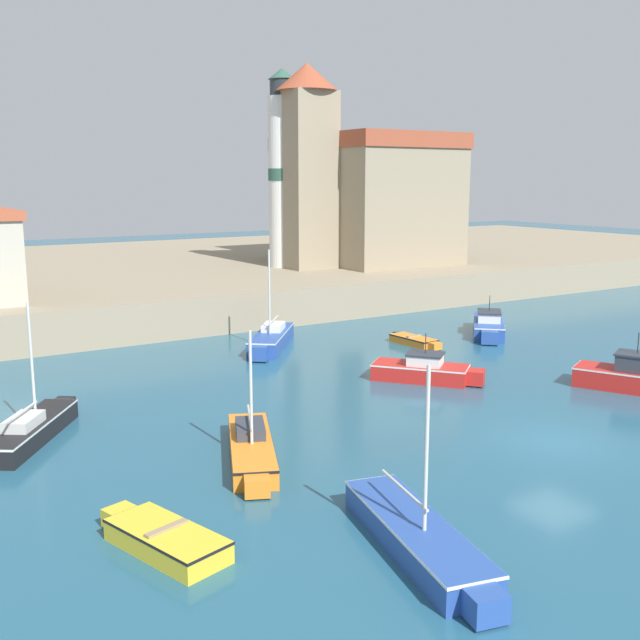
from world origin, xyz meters
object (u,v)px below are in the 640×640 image
at_px(dinghy_orange_1, 415,341).
at_px(sailboat_blue_2, 271,339).
at_px(motorboat_red_3, 635,377).
at_px(church, 358,194).
at_px(dinghy_yellow_0, 163,538).
at_px(lighthouse, 283,172).
at_px(sailboat_blue_5, 419,537).
at_px(sailboat_orange_9, 251,447).
at_px(motorboat_red_8, 424,370).
at_px(motorboat_blue_4, 489,326).
at_px(sailboat_black_6, 32,428).

relative_size(dinghy_orange_1, sailboat_blue_2, 0.62).
bearing_deg(sailboat_blue_2, motorboat_red_3, -58.86).
bearing_deg(church, sailboat_blue_2, -136.25).
bearing_deg(dinghy_yellow_0, motorboat_red_3, 7.09).
height_order(church, lighthouse, church).
bearing_deg(church, sailboat_blue_5, -122.73).
relative_size(dinghy_yellow_0, motorboat_red_3, 0.78).
relative_size(motorboat_red_3, sailboat_orange_9, 0.88).
bearing_deg(sailboat_orange_9, lighthouse, 59.08).
xyz_separation_m(sailboat_blue_5, sailboat_orange_9, (-0.64, 7.73, -0.01)).
distance_m(motorboat_red_8, church, 29.82).
distance_m(dinghy_orange_1, sailboat_blue_5, 23.28).
relative_size(dinghy_yellow_0, sailboat_blue_2, 0.72).
distance_m(motorboat_blue_4, lighthouse, 21.30).
height_order(sailboat_blue_2, sailboat_black_6, sailboat_blue_2).
bearing_deg(church, sailboat_black_6, -141.51).
bearing_deg(motorboat_red_8, sailboat_orange_9, -157.89).
relative_size(sailboat_blue_2, church, 0.38).
relative_size(motorboat_red_8, lighthouse, 0.32).
relative_size(motorboat_red_3, sailboat_blue_5, 0.81).
distance_m(dinghy_yellow_0, motorboat_red_8, 17.77).
distance_m(sailboat_orange_9, church, 39.45).
height_order(dinghy_yellow_0, sailboat_black_6, sailboat_black_6).
distance_m(sailboat_blue_2, sailboat_blue_5, 22.97).
height_order(motorboat_red_3, church, church).
distance_m(sailboat_blue_2, motorboat_red_8, 9.90).
xyz_separation_m(church, lighthouse, (-7.13, -0.37, 1.68)).
xyz_separation_m(motorboat_red_3, motorboat_blue_4, (3.05, 11.86, -0.06)).
distance_m(sailboat_blue_2, sailboat_orange_9, 16.19).
height_order(motorboat_red_8, lighthouse, lighthouse).
xyz_separation_m(sailboat_orange_9, church, (24.77, 29.81, 7.34)).
bearing_deg(lighthouse, motorboat_red_8, -105.06).
bearing_deg(lighthouse, sailboat_blue_5, -114.57).
bearing_deg(motorboat_blue_4, sailboat_black_6, -169.82).
xyz_separation_m(motorboat_red_8, lighthouse, (6.73, 25.01, 8.94)).
bearing_deg(motorboat_red_3, motorboat_red_8, 138.16).
bearing_deg(dinghy_yellow_0, sailboat_orange_9, 43.23).
distance_m(dinghy_orange_1, sailboat_orange_9, 18.44).
bearing_deg(sailboat_orange_9, dinghy_orange_1, 34.39).
bearing_deg(motorboat_red_8, church, 61.35).
bearing_deg(motorboat_blue_4, motorboat_red_3, -104.42).
height_order(motorboat_red_3, lighthouse, lighthouse).
xyz_separation_m(dinghy_yellow_0, sailboat_blue_2, (12.79, 18.26, 0.20)).
height_order(sailboat_blue_2, motorboat_red_8, sailboat_blue_2).
distance_m(dinghy_orange_1, sailboat_black_6, 21.46).
xyz_separation_m(motorboat_red_3, church, (7.19, 31.36, 7.14)).
relative_size(sailboat_blue_2, sailboat_orange_9, 0.94).
xyz_separation_m(sailboat_blue_5, sailboat_black_6, (-6.33, 13.32, 0.03)).
height_order(dinghy_orange_1, sailboat_orange_9, sailboat_orange_9).
bearing_deg(sailboat_blue_5, motorboat_blue_4, 42.08).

